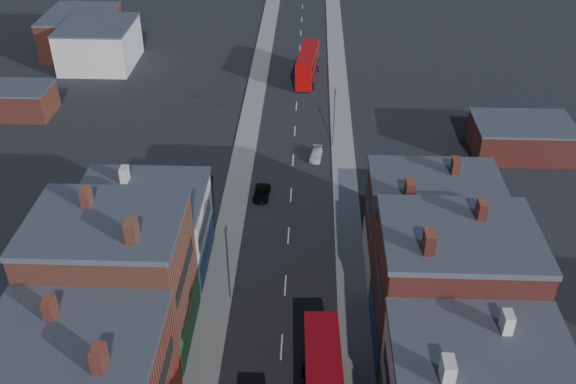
{
  "coord_description": "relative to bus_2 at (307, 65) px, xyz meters",
  "views": [
    {
      "loc": [
        2.05,
        -15.13,
        42.03
      ],
      "look_at": [
        0.0,
        38.87,
        6.41
      ],
      "focal_mm": 40.0,
      "sensor_mm": 36.0,
      "label": 1
    }
  ],
  "objects": [
    {
      "name": "car_3",
      "position": [
        1.44,
        -25.13,
        -2.07
      ],
      "size": [
        1.92,
        3.8,
        1.06
      ],
      "primitive_type": "imported",
      "rotation": [
        0.0,
        0.0,
        -0.12
      ],
      "color": "silver",
      "rests_on": "ground"
    },
    {
      "name": "bus_2",
      "position": [
        0.0,
        0.0,
        0.0
      ],
      "size": [
        3.7,
        11.37,
        4.82
      ],
      "rotation": [
        0.0,
        0.0,
        -0.11
      ],
      "color": "#A10707",
      "rests_on": "ground"
    },
    {
      "name": "car_2",
      "position": [
        -4.93,
        -34.44,
        -2.05
      ],
      "size": [
        2.01,
        4.03,
        1.1
      ],
      "primitive_type": "imported",
      "rotation": [
        0.0,
        0.0,
        -0.05
      ],
      "color": "black",
      "rests_on": "ground"
    },
    {
      "name": "pavement_east",
      "position": [
        5.0,
        -31.83,
        -2.54
      ],
      "size": [
        3.0,
        200.0,
        0.12
      ],
      "primitive_type": "cube",
      "color": "gray",
      "rests_on": "ground"
    },
    {
      "name": "pavement_west",
      "position": [
        -8.0,
        -31.83,
        -2.54
      ],
      "size": [
        3.0,
        200.0,
        0.12
      ],
      "primitive_type": "cube",
      "color": "gray",
      "rests_on": "ground"
    },
    {
      "name": "lamp_post_3",
      "position": [
        3.7,
        -21.83,
        2.1
      ],
      "size": [
        0.25,
        0.7,
        8.12
      ],
      "color": "slate",
      "rests_on": "ground"
    },
    {
      "name": "lamp_post_2",
      "position": [
        -6.7,
        -51.83,
        2.1
      ],
      "size": [
        0.25,
        0.7,
        8.12
      ],
      "color": "slate",
      "rests_on": "ground"
    }
  ]
}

